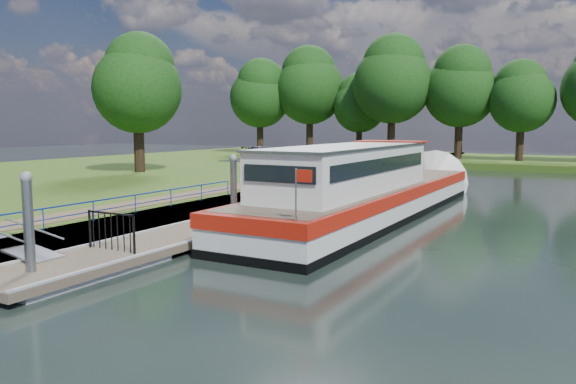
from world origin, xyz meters
The scene contains 17 objects.
ground centered at (0.00, 0.00, 0.00)m, with size 160.00×160.00×0.00m, color black.
riverbank centered at (-18.00, 15.00, 0.39)m, with size 32.00×90.00×0.78m, color #325016.
bank_edge centered at (-2.55, 15.00, 0.39)m, with size 1.10×90.00×0.78m, color #473D2D.
footpath centered at (-4.40, 8.00, 0.80)m, with size 1.60×40.00×0.05m, color brown.
carpark centered at (-11.00, 38.00, 0.81)m, with size 14.00×12.00×0.06m, color black.
blue_fence centered at (-2.75, 3.00, 1.31)m, with size 0.04×18.04×0.72m.
pontoon centered at (0.00, 13.00, 0.18)m, with size 2.50×30.00×0.56m.
mooring_piles centered at (0.00, 13.00, 1.28)m, with size 0.30×27.30×3.55m.
gangway centered at (-1.85, 0.50, 0.63)m, with size 2.58×1.00×0.92m.
gate_panel centered at (0.00, 2.20, 1.15)m, with size 1.85×0.05×1.15m.
barge centered at (3.60, 14.29, 1.09)m, with size 4.36×21.15×4.78m.
horizon_trees centered at (-1.61, 48.68, 7.95)m, with size 54.38×10.03×12.87m.
bank_tree_a centered at (-15.99, 20.08, 7.02)m, with size 6.12×6.12×9.72m.
car_a centered at (-8.47, 36.03, 1.43)m, with size 1.40×3.49×1.19m, color #999999.
car_b centered at (-10.16, 37.16, 1.45)m, with size 1.31×3.75×1.24m, color #999999.
car_c centered at (-15.34, 35.72, 1.46)m, with size 1.75×4.30×1.25m, color #999999.
car_d centered at (-10.34, 41.27, 1.43)m, with size 1.97×4.28×1.19m, color #999999.
Camera 1 is at (12.44, -9.42, 4.10)m, focal length 35.00 mm.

